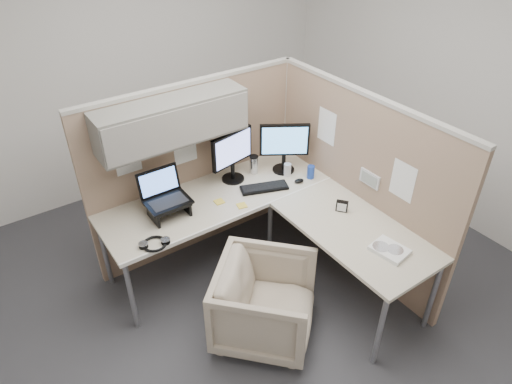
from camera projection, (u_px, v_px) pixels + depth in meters
ground at (263, 289)px, 3.97m from camera, size 4.50×4.50×0.00m
partition_back at (185, 148)px, 3.81m from camera, size 2.00×0.36×1.63m
partition_right at (354, 182)px, 3.88m from camera, size 0.07×2.03×1.63m
desk at (267, 214)px, 3.72m from camera, size 2.00×1.98×0.73m
office_chair at (265, 299)px, 3.40m from camera, size 0.96×0.96×0.72m
monitor_left at (232, 153)px, 3.92m from camera, size 0.44×0.20×0.47m
monitor_right at (284, 144)px, 4.05m from camera, size 0.39×0.27×0.47m
laptop_station at (166, 199)px, 3.59m from camera, size 0.34×0.29×0.36m
keyboard at (264, 188)px, 3.95m from camera, size 0.43×0.27×0.02m
mouse at (299, 181)px, 4.03m from camera, size 0.10×0.07×0.03m
travel_mug at (254, 164)px, 4.13m from camera, size 0.08×0.08×0.17m
soda_can_green at (311, 172)px, 4.07m from camera, size 0.07×0.07×0.12m
soda_can_silver at (287, 170)px, 4.10m from camera, size 0.07×0.07×0.12m
sticky_note_b at (242, 206)px, 3.75m from camera, size 0.09×0.09×0.01m
sticky_note_d at (219, 202)px, 3.79m from camera, size 0.08×0.08×0.01m
headphones at (155, 244)px, 3.34m from camera, size 0.23×0.23×0.03m
paper_stack at (390, 250)px, 3.28m from camera, size 0.23×0.28×0.03m
desk_clock at (342, 206)px, 3.67m from camera, size 0.09×0.10×0.09m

